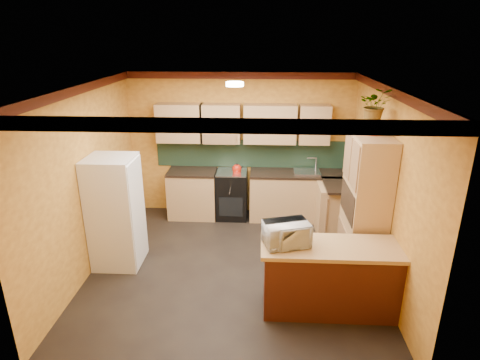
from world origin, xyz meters
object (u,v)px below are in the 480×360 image
(pantry, at_px, (364,209))
(microwave, at_px, (286,234))
(breakfast_bar, at_px, (336,280))
(fridge, at_px, (115,212))
(base_cabinets_back, at_px, (265,196))
(stove, at_px, (232,194))

(pantry, xyz_separation_m, microwave, (-1.13, -0.86, 0.03))
(pantry, distance_m, breakfast_bar, 1.16)
(pantry, height_order, microwave, pantry)
(fridge, relative_size, microwave, 3.21)
(base_cabinets_back, relative_size, stove, 4.01)
(stove, height_order, breakfast_bar, stove)
(fridge, bearing_deg, stove, 47.58)
(pantry, relative_size, microwave, 3.96)
(fridge, xyz_separation_m, microwave, (2.47, -0.98, 0.23))
(pantry, xyz_separation_m, breakfast_bar, (-0.49, -0.86, -0.61))
(stove, distance_m, pantry, 2.81)
(stove, distance_m, fridge, 2.41)
(base_cabinets_back, bearing_deg, breakfast_bar, -72.14)
(fridge, height_order, pantry, pantry)
(stove, height_order, pantry, pantry)
(fridge, relative_size, breakfast_bar, 0.94)
(fridge, bearing_deg, breakfast_bar, -17.50)
(breakfast_bar, bearing_deg, stove, 118.83)
(stove, xyz_separation_m, breakfast_bar, (1.51, -2.74, -0.02))
(pantry, bearing_deg, fridge, 178.01)
(stove, distance_m, breakfast_bar, 3.13)
(fridge, height_order, breakfast_bar, fridge)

